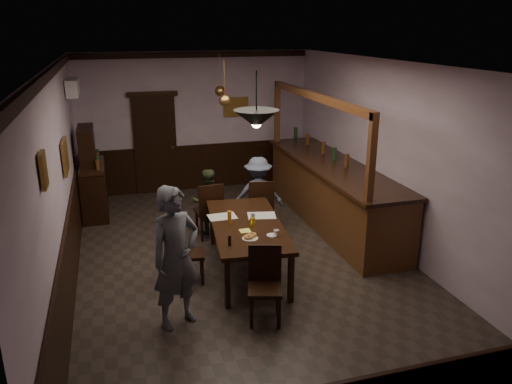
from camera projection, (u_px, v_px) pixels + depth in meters
name	position (u px, v px, depth m)	size (l,w,h in m)	color
room	(243.00, 171.00, 7.22)	(5.01, 8.01, 3.01)	#2D2621
dining_table	(247.00, 227.00, 7.31)	(1.24, 2.30, 0.75)	black
chair_far_left	(210.00, 208.00, 8.47)	(0.46, 0.46, 1.00)	black
chair_far_right	(261.00, 205.00, 8.61)	(0.51, 0.51, 1.01)	black
chair_near	(265.00, 280.00, 6.13)	(0.51, 0.51, 0.95)	black
chair_side	(184.00, 249.00, 7.04)	(0.44, 0.44, 0.91)	black
person_standing	(176.00, 258.00, 5.91)	(0.65, 0.42, 1.77)	#5A5D66
person_seated_left	(208.00, 201.00, 8.72)	(0.56, 0.44, 1.16)	#3A4328
person_seated_right	(258.00, 194.00, 8.84)	(0.86, 0.49, 1.33)	slate
newspaper_left	(222.00, 217.00, 7.54)	(0.42, 0.30, 0.01)	silver
newspaper_right	(262.00, 216.00, 7.58)	(0.42, 0.30, 0.01)	silver
napkin	(245.00, 231.00, 7.02)	(0.15, 0.15, 0.00)	#F8FE5D
saucer	(272.00, 235.00, 6.86)	(0.15, 0.15, 0.01)	white
coffee_cup	(276.00, 232.00, 6.85)	(0.08, 0.08, 0.07)	white
pastry_plate	(250.00, 238.00, 6.75)	(0.22, 0.22, 0.01)	white
pastry_ring_a	(248.00, 237.00, 6.74)	(0.13, 0.13, 0.04)	#C68C47
pastry_ring_b	(252.00, 235.00, 6.81)	(0.13, 0.13, 0.04)	#C68C47
soda_can	(252.00, 222.00, 7.18)	(0.07, 0.07, 0.12)	yellow
beer_glass	(230.00, 218.00, 7.24)	(0.06, 0.06, 0.20)	#BF721E
water_glass	(253.00, 218.00, 7.30)	(0.06, 0.06, 0.15)	silver
pepper_mill	(230.00, 240.00, 6.54)	(0.04, 0.04, 0.14)	black
sideboard	(93.00, 180.00, 9.54)	(0.47, 1.30, 1.72)	black
bar_counter	(332.00, 192.00, 9.12)	(1.00, 4.30, 2.41)	#533016
door_back	(155.00, 145.00, 10.71)	(0.90, 0.06, 2.10)	black
ac_unit	(73.00, 87.00, 8.92)	(0.20, 0.85, 0.30)	white
picture_left_small	(43.00, 170.00, 4.90)	(0.04, 0.28, 0.36)	olive
picture_left_large	(65.00, 156.00, 7.22)	(0.04, 0.62, 0.48)	olive
picture_back	(236.00, 107.00, 10.97)	(0.55, 0.04, 0.42)	olive
pendant_iron	(256.00, 119.00, 6.02)	(0.56, 0.56, 0.68)	black
pendant_brass_mid	(225.00, 100.00, 8.41)	(0.20, 0.20, 0.81)	#BF8C3F
pendant_brass_far	(220.00, 91.00, 9.62)	(0.20, 0.20, 0.81)	#BF8C3F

